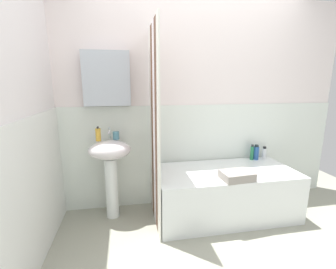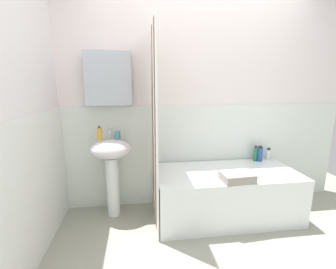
{
  "view_description": "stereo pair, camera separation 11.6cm",
  "coord_description": "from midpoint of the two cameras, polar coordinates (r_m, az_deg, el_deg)",
  "views": [
    {
      "loc": [
        -0.82,
        -1.4,
        1.45
      ],
      "look_at": [
        -0.41,
        0.85,
        0.95
      ],
      "focal_mm": 25.01,
      "sensor_mm": 36.0,
      "label": 1
    },
    {
      "loc": [
        -0.71,
        -1.42,
        1.45
      ],
      "look_at": [
        -0.41,
        0.85,
        0.95
      ],
      "focal_mm": 25.01,
      "sensor_mm": 36.0,
      "label": 2
    }
  ],
  "objects": [
    {
      "name": "towel_folded",
      "position": [
        2.42,
        15.11,
        -9.65
      ],
      "size": [
        0.32,
        0.24,
        0.08
      ],
      "primitive_type": "cube",
      "rotation": [
        0.0,
        0.0,
        0.08
      ],
      "color": "gray",
      "rests_on": "bathtub"
    },
    {
      "name": "conditioner_bottle",
      "position": [
        3.06,
        18.76,
        -4.21
      ],
      "size": [
        0.04,
        0.04,
        0.19
      ],
      "color": "#267A4E",
      "rests_on": "bathtub"
    },
    {
      "name": "shower_curtain",
      "position": [
        2.32,
        -4.73,
        1.2
      ],
      "size": [
        0.01,
        0.73,
        2.0
      ],
      "color": "white",
      "rests_on": "ground_plane"
    },
    {
      "name": "lotion_bottle",
      "position": [
        3.08,
        19.67,
        -4.18
      ],
      "size": [
        0.07,
        0.07,
        0.19
      ],
      "color": "#28559B",
      "rests_on": "bathtub"
    },
    {
      "name": "soap_dispenser",
      "position": [
        2.53,
        -17.92,
        -0.01
      ],
      "size": [
        0.05,
        0.05,
        0.15
      ],
      "color": "gold",
      "rests_on": "sink"
    },
    {
      "name": "shampoo_bottle",
      "position": [
        3.17,
        21.42,
        -4.19
      ],
      "size": [
        0.05,
        0.05,
        0.15
      ],
      "color": "white",
      "rests_on": "bathtub"
    },
    {
      "name": "toothbrush_cup",
      "position": [
        2.55,
        -13.83,
        -0.23
      ],
      "size": [
        0.07,
        0.07,
        0.08
      ],
      "primitive_type": "cylinder",
      "color": "teal",
      "rests_on": "sink"
    },
    {
      "name": "faucet",
      "position": [
        2.58,
        -15.36,
        0.26
      ],
      "size": [
        0.03,
        0.12,
        0.12
      ],
      "color": "silver",
      "rests_on": "sink"
    },
    {
      "name": "wall_back_tiled",
      "position": [
        2.78,
        4.29,
        5.99
      ],
      "size": [
        3.6,
        0.18,
        2.4
      ],
      "color": "white",
      "rests_on": "ground_plane"
    },
    {
      "name": "wall_left_tiled",
      "position": [
        1.96,
        -34.57,
        0.43
      ],
      "size": [
        0.07,
        1.81,
        2.4
      ],
      "color": "silver",
      "rests_on": "ground_plane"
    },
    {
      "name": "sink",
      "position": [
        2.58,
        -15.14,
        -6.47
      ],
      "size": [
        0.44,
        0.34,
        0.86
      ],
      "color": "white",
      "rests_on": "ground_plane"
    },
    {
      "name": "bathtub",
      "position": [
        2.74,
        12.28,
        -13.58
      ],
      "size": [
        1.51,
        0.73,
        0.52
      ],
      "primitive_type": "cube",
      "color": "white",
      "rests_on": "ground_plane"
    }
  ]
}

